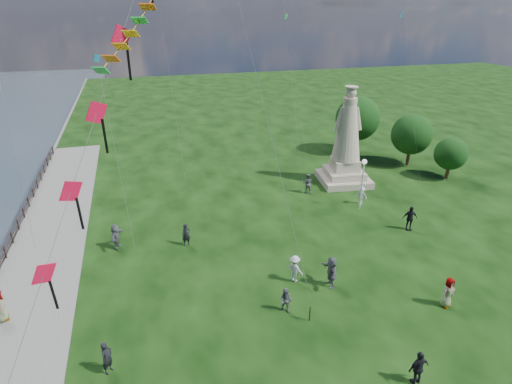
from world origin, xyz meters
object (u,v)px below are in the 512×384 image
object	(u,v)px
lamppost	(363,174)
person_10	(0,307)
person_5	(116,236)
person_2	(295,269)
person_0	(107,358)
person_7	(307,183)
person_3	(419,368)
person_8	(361,196)
person_1	(286,301)
person_11	(331,272)
person_4	(448,292)
statue	(346,148)
person_6	(186,235)
person_9	(410,218)

from	to	relation	value
lamppost	person_10	size ratio (longest dim) A/B	2.31
person_5	person_10	bearing A→B (deg)	158.03
person_2	person_5	size ratio (longest dim) A/B	0.95
person_0	person_7	world-z (taller)	person_7
person_3	person_8	distance (m)	18.48
person_1	person_11	bearing A→B (deg)	66.64
person_1	person_4	bearing A→B (deg)	29.76
person_3	person_7	distance (m)	20.92
lamppost	person_10	bearing A→B (deg)	-164.11
person_2	person_7	bearing A→B (deg)	-63.79
statue	person_6	xyz separation A→B (m)	(-15.67, -7.43, -2.54)
statue	person_11	world-z (taller)	statue
person_3	person_4	size ratio (longest dim) A/B	0.96
person_6	person_0	bearing A→B (deg)	-122.50
lamppost	person_3	bearing A→B (deg)	-110.67
person_4	person_7	distance (m)	16.62
person_2	person_8	distance (m)	12.57
statue	person_10	world-z (taller)	statue
person_2	person_0	bearing A→B (deg)	73.49
statue	person_7	distance (m)	5.07
lamppost	person_1	xyz separation A→B (m)	(-10.16, -10.42, -2.32)
person_8	person_10	distance (m)	26.32
lamppost	person_6	distance (m)	14.67
lamppost	person_6	size ratio (longest dim) A/B	2.59
person_3	person_4	bearing A→B (deg)	-143.58
statue	person_4	size ratio (longest dim) A/B	4.95
person_0	person_5	xyz separation A→B (m)	(0.28, 11.12, 0.08)
lamppost	person_11	bearing A→B (deg)	-127.34
person_10	person_7	bearing A→B (deg)	-84.49
person_4	person_9	size ratio (longest dim) A/B	0.95
person_6	person_5	bearing A→B (deg)	161.73
person_5	person_11	size ratio (longest dim) A/B	0.93
person_4	person_5	xyz separation A→B (m)	(-17.53, 11.42, 0.01)
person_3	person_5	world-z (taller)	person_5
lamppost	person_4	size ratio (longest dim) A/B	2.36
person_4	person_11	distance (m)	6.38
person_2	person_4	world-z (taller)	person_4
person_3	person_6	size ratio (longest dim) A/B	1.06
person_4	person_0	bearing A→B (deg)	163.53
person_10	person_3	bearing A→B (deg)	-138.86
person_4	person_11	world-z (taller)	person_11
person_8	person_7	bearing A→B (deg)	172.39
person_3	person_11	size ratio (longest dim) A/B	0.89
statue	person_3	bearing A→B (deg)	-101.15
person_11	person_8	bearing A→B (deg)	146.34
person_5	person_7	distance (m)	16.88
person_8	person_9	xyz separation A→B (m)	(1.23, -4.97, 0.17)
person_5	person_7	world-z (taller)	person_5
statue	person_10	xyz separation A→B (m)	(-25.98, -12.53, -2.44)
person_2	person_8	size ratio (longest dim) A/B	1.11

